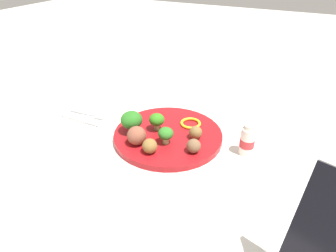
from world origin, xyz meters
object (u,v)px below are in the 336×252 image
Objects in this scene: napkin at (84,118)px; yogurt_bottle at (247,141)px; meatball_front_right at (196,132)px; broccoli_floret_mid_right at (157,120)px; knife at (82,120)px; meatball_mid_right at (194,146)px; meatball_back_right at (150,146)px; plate at (168,135)px; pepper_ring_front_right at (191,123)px; broccoli_floret_front_left at (132,120)px; broccoli_floret_center at (166,134)px; meatball_far_rim at (137,136)px; fork at (89,114)px.

yogurt_bottle is (0.46, 0.04, 0.03)m from napkin.
meatball_front_right is at bearing -172.94° from yogurt_bottle.
knife is at bearing -170.68° from broccoli_floret_mid_right.
meatball_back_right reaches higher than meatball_mid_right.
pepper_ring_front_right is (0.04, 0.06, 0.01)m from plate.
yogurt_bottle reaches higher than broccoli_floret_front_left.
broccoli_floret_front_left reaches higher than meatball_front_right.
broccoli_floret_front_left is 0.10m from broccoli_floret_center.
knife is (-0.26, -0.04, -0.00)m from plate.
broccoli_floret_front_left reaches higher than broccoli_floret_center.
broccoli_floret_mid_right reaches higher than meatball_back_right.
meatball_far_rim is 0.26m from yogurt_bottle.
plate is 0.10m from meatball_mid_right.
knife is at bearing -171.97° from plate.
meatball_far_rim is 0.16m from pepper_ring_front_right.
napkin is at bearing -175.50° from meatball_front_right.
meatball_back_right reaches higher than plate.
pepper_ring_front_right is at bearing 122.81° from meatball_front_right.
knife is (-0.33, -0.04, -0.02)m from meatball_front_right.
plate is 6.02× the size of meatball_far_rim.
fork is at bearing 159.88° from meatball_far_rim.
plate reaches higher than fork.
meatball_far_rim is (-0.05, -0.08, 0.03)m from plate.
plate is at bearing 109.83° from broccoli_floret_center.
broccoli_floret_front_left is 0.10m from meatball_back_right.
knife is (-0.26, 0.06, -0.03)m from meatball_back_right.
napkin is (-0.26, 0.08, -0.03)m from meatball_back_right.
meatball_back_right reaches higher than meatball_front_right.
plate is at bearing -173.58° from meatball_front_right.
yogurt_bottle is (0.12, 0.02, 0.00)m from meatball_front_right.
meatball_mid_right is 0.12m from pepper_ring_front_right.
meatball_front_right is at bearing 107.60° from meatball_mid_right.
napkin is at bearing 115.44° from knife.
pepper_ring_front_right is (0.08, 0.14, -0.02)m from meatball_far_rim.
yogurt_bottle reaches higher than meatball_back_right.
fork is (-0.26, 0.09, -0.03)m from meatball_back_right.
fork is at bearing -177.05° from yogurt_bottle.
yogurt_bottle reaches higher than pepper_ring_front_right.
meatball_far_rim is at bearing -143.96° from meatball_front_right.
broccoli_floret_mid_right and meatball_far_rim have the same top height.
meatball_back_right is 0.28m from napkin.
fork is at bearing 93.15° from knife.
meatball_mid_right is 0.14m from meatball_far_rim.
fork is at bearing -179.90° from broccoli_floret_mid_right.
yogurt_bottle reaches higher than broccoli_floret_mid_right.
meatball_back_right is (-0.02, -0.05, -0.01)m from broccoli_floret_center.
meatball_mid_right is 0.36m from napkin.
broccoli_floret_mid_right is 0.59× the size of yogurt_bottle.
meatball_mid_right is at bearing -2.66° from broccoli_floret_center.
broccoli_floret_center is 0.35× the size of fork.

